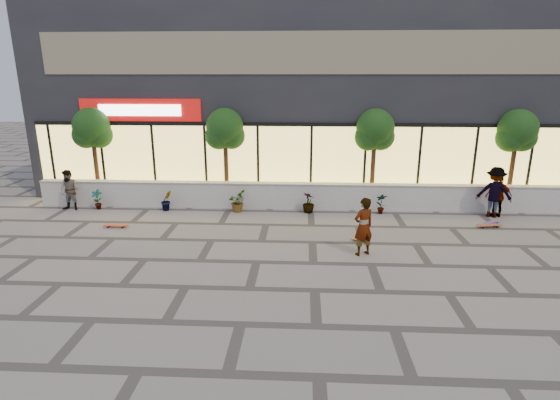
{
  "coord_description": "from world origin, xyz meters",
  "views": [
    {
      "loc": [
        -0.35,
        -9.85,
        5.13
      ],
      "look_at": [
        -1.06,
        3.6,
        1.3
      ],
      "focal_mm": 28.0,
      "sensor_mm": 36.0,
      "label": 1
    }
  ],
  "objects_px": {
    "skateboard_right_near": "(489,225)",
    "skater_right_near": "(499,196)",
    "tree_west": "(92,130)",
    "skater_left": "(70,190)",
    "tree_midwest": "(225,131)",
    "skateboard_center": "(360,236)",
    "tree_east": "(517,133)",
    "skater_right_far": "(494,192)",
    "tree_mideast": "(375,132)",
    "skater_center": "(363,227)",
    "skateboard_right_far": "(492,222)",
    "skateboard_left": "(116,225)"
  },
  "relations": [
    {
      "from": "skateboard_right_near",
      "to": "skater_right_near",
      "type": "bearing_deg",
      "value": 49.02
    },
    {
      "from": "tree_west",
      "to": "skater_left",
      "type": "relative_size",
      "value": 2.43
    },
    {
      "from": "tree_midwest",
      "to": "skateboard_center",
      "type": "height_order",
      "value": "tree_midwest"
    },
    {
      "from": "tree_east",
      "to": "skater_left",
      "type": "distance_m",
      "value": 17.69
    },
    {
      "from": "tree_east",
      "to": "skater_right_far",
      "type": "bearing_deg",
      "value": -129.86
    },
    {
      "from": "skater_right_near",
      "to": "skateboard_right_near",
      "type": "height_order",
      "value": "skater_right_near"
    },
    {
      "from": "tree_midwest",
      "to": "tree_west",
      "type": "bearing_deg",
      "value": 180.0
    },
    {
      "from": "tree_west",
      "to": "tree_mideast",
      "type": "height_order",
      "value": "same"
    },
    {
      "from": "tree_midwest",
      "to": "skater_left",
      "type": "relative_size",
      "value": 2.43
    },
    {
      "from": "skater_center",
      "to": "skater_right_far",
      "type": "bearing_deg",
      "value": -171.96
    },
    {
      "from": "tree_east",
      "to": "skateboard_center",
      "type": "height_order",
      "value": "tree_east"
    },
    {
      "from": "skater_center",
      "to": "skater_left",
      "type": "relative_size",
      "value": 1.09
    },
    {
      "from": "skater_right_near",
      "to": "skateboard_right_far",
      "type": "bearing_deg",
      "value": 61.86
    },
    {
      "from": "tree_mideast",
      "to": "skateboard_right_near",
      "type": "bearing_deg",
      "value": -35.63
    },
    {
      "from": "tree_midwest",
      "to": "skateboard_center",
      "type": "bearing_deg",
      "value": -38.26
    },
    {
      "from": "tree_midwest",
      "to": "tree_mideast",
      "type": "relative_size",
      "value": 1.0
    },
    {
      "from": "skater_right_near",
      "to": "skater_right_far",
      "type": "distance_m",
      "value": 0.22
    },
    {
      "from": "tree_east",
      "to": "skateboard_left",
      "type": "xyz_separation_m",
      "value": [
        -14.88,
        -3.37,
        -2.9
      ]
    },
    {
      "from": "skateboard_left",
      "to": "skateboard_right_near",
      "type": "bearing_deg",
      "value": 4.57
    },
    {
      "from": "tree_mideast",
      "to": "skater_left",
      "type": "height_order",
      "value": "tree_mideast"
    },
    {
      "from": "skater_right_near",
      "to": "skateboard_left",
      "type": "bearing_deg",
      "value": 9.32
    },
    {
      "from": "skater_right_near",
      "to": "skateboard_right_near",
      "type": "distance_m",
      "value": 1.65
    },
    {
      "from": "tree_west",
      "to": "skateboard_right_far",
      "type": "height_order",
      "value": "tree_west"
    },
    {
      "from": "skater_left",
      "to": "tree_west",
      "type": "bearing_deg",
      "value": 77.65
    },
    {
      "from": "tree_west",
      "to": "skateboard_right_near",
      "type": "xyz_separation_m",
      "value": [
        15.24,
        -2.68,
        -2.9
      ]
    },
    {
      "from": "tree_east",
      "to": "skater_left",
      "type": "bearing_deg",
      "value": -175.43
    },
    {
      "from": "tree_west",
      "to": "skater_right_far",
      "type": "distance_m",
      "value": 16.02
    },
    {
      "from": "tree_mideast",
      "to": "tree_east",
      "type": "relative_size",
      "value": 1.0
    },
    {
      "from": "skater_center",
      "to": "skateboard_center",
      "type": "bearing_deg",
      "value": -123.3
    },
    {
      "from": "tree_mideast",
      "to": "skater_left",
      "type": "distance_m",
      "value": 12.28
    },
    {
      "from": "tree_west",
      "to": "tree_mideast",
      "type": "bearing_deg",
      "value": 0.0
    },
    {
      "from": "tree_mideast",
      "to": "skater_right_near",
      "type": "xyz_separation_m",
      "value": [
        4.5,
        -1.4,
        -2.18
      ]
    },
    {
      "from": "skater_center",
      "to": "skater_right_far",
      "type": "relative_size",
      "value": 0.92
    },
    {
      "from": "skateboard_right_near",
      "to": "skateboard_right_far",
      "type": "bearing_deg",
      "value": 45.78
    },
    {
      "from": "skateboard_right_near",
      "to": "tree_midwest",
      "type": "bearing_deg",
      "value": 154.53
    },
    {
      "from": "tree_east",
      "to": "skater_center",
      "type": "height_order",
      "value": "tree_east"
    },
    {
      "from": "tree_midwest",
      "to": "skateboard_left",
      "type": "height_order",
      "value": "tree_midwest"
    },
    {
      "from": "skater_left",
      "to": "skater_right_near",
      "type": "distance_m",
      "value": 16.5
    },
    {
      "from": "skateboard_center",
      "to": "skateboard_right_near",
      "type": "bearing_deg",
      "value": -31.67
    },
    {
      "from": "tree_west",
      "to": "tree_east",
      "type": "relative_size",
      "value": 1.0
    },
    {
      "from": "tree_mideast",
      "to": "skateboard_center",
      "type": "distance_m",
      "value": 5.03
    },
    {
      "from": "skater_right_near",
      "to": "skater_right_far",
      "type": "relative_size",
      "value": 0.85
    },
    {
      "from": "skater_center",
      "to": "skateboard_center",
      "type": "distance_m",
      "value": 1.57
    },
    {
      "from": "tree_midwest",
      "to": "skater_right_far",
      "type": "bearing_deg",
      "value": -7.72
    },
    {
      "from": "skater_left",
      "to": "skateboard_center",
      "type": "height_order",
      "value": "skater_left"
    },
    {
      "from": "skater_right_near",
      "to": "skateboard_center",
      "type": "height_order",
      "value": "skater_right_near"
    },
    {
      "from": "tree_east",
      "to": "skater_right_near",
      "type": "xyz_separation_m",
      "value": [
        -1.0,
        -1.4,
        -2.18
      ]
    },
    {
      "from": "skater_left",
      "to": "skater_right_far",
      "type": "bearing_deg",
      "value": 7.31
    },
    {
      "from": "skater_right_near",
      "to": "skateboard_right_near",
      "type": "relative_size",
      "value": 1.83
    },
    {
      "from": "skater_left",
      "to": "skater_right_near",
      "type": "height_order",
      "value": "skater_right_near"
    }
  ]
}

